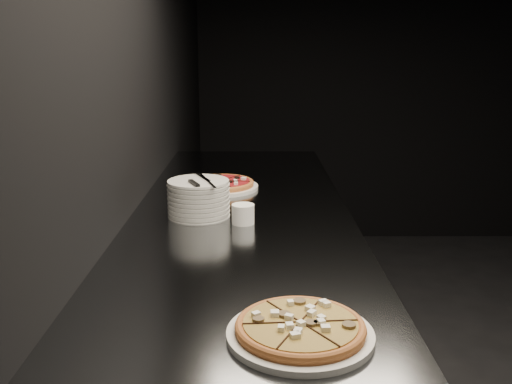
{
  "coord_description": "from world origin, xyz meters",
  "views": [
    {
      "loc": [
        -2.09,
        -1.82,
        1.47
      ],
      "look_at": [
        -2.08,
        0.04,
        0.99
      ],
      "focal_mm": 40.0,
      "sensor_mm": 36.0,
      "label": 1
    }
  ],
  "objects_px": {
    "pizza_tomato": "(221,184)",
    "plate_stack": "(199,198)",
    "pizza_mushroom": "(300,329)",
    "cutlery": "(200,181)",
    "counter": "(242,341)",
    "ramekin": "(243,213)"
  },
  "relations": [
    {
      "from": "pizza_tomato",
      "to": "plate_stack",
      "type": "distance_m",
      "value": 0.38
    },
    {
      "from": "pizza_mushroom",
      "to": "cutlery",
      "type": "distance_m",
      "value": 0.86
    },
    {
      "from": "counter",
      "to": "plate_stack",
      "type": "distance_m",
      "value": 0.54
    },
    {
      "from": "counter",
      "to": "cutlery",
      "type": "bearing_deg",
      "value": -177.12
    },
    {
      "from": "plate_stack",
      "to": "cutlery",
      "type": "distance_m",
      "value": 0.07
    },
    {
      "from": "counter",
      "to": "pizza_mushroom",
      "type": "relative_size",
      "value": 8.49
    },
    {
      "from": "pizza_tomato",
      "to": "ramekin",
      "type": "bearing_deg",
      "value": -78.13
    },
    {
      "from": "cutlery",
      "to": "counter",
      "type": "bearing_deg",
      "value": -20.9
    },
    {
      "from": "pizza_tomato",
      "to": "plate_stack",
      "type": "height_order",
      "value": "plate_stack"
    },
    {
      "from": "pizza_mushroom",
      "to": "cutlery",
      "type": "xyz_separation_m",
      "value": [
        -0.27,
        0.81,
        0.11
      ]
    },
    {
      "from": "plate_stack",
      "to": "cutlery",
      "type": "xyz_separation_m",
      "value": [
        0.01,
        -0.02,
        0.06
      ]
    },
    {
      "from": "plate_stack",
      "to": "cutlery",
      "type": "height_order",
      "value": "cutlery"
    },
    {
      "from": "pizza_mushroom",
      "to": "counter",
      "type": "bearing_deg",
      "value": 99.26
    },
    {
      "from": "counter",
      "to": "pizza_mushroom",
      "type": "bearing_deg",
      "value": -80.74
    },
    {
      "from": "pizza_mushroom",
      "to": "plate_stack",
      "type": "relative_size",
      "value": 1.41
    },
    {
      "from": "pizza_mushroom",
      "to": "ramekin",
      "type": "bearing_deg",
      "value": 99.59
    },
    {
      "from": "counter",
      "to": "pizza_tomato",
      "type": "distance_m",
      "value": 0.62
    },
    {
      "from": "pizza_mushroom",
      "to": "pizza_tomato",
      "type": "height_order",
      "value": "pizza_tomato"
    },
    {
      "from": "ramekin",
      "to": "counter",
      "type": "bearing_deg",
      "value": 96.1
    },
    {
      "from": "cutlery",
      "to": "ramekin",
      "type": "distance_m",
      "value": 0.18
    },
    {
      "from": "cutlery",
      "to": "pizza_tomato",
      "type": "bearing_deg",
      "value": 59.84
    },
    {
      "from": "counter",
      "to": "plate_stack",
      "type": "relative_size",
      "value": 12.01
    }
  ]
}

